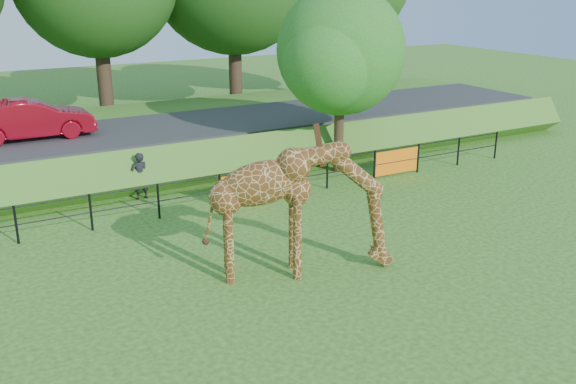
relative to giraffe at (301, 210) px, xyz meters
name	(u,v)px	position (x,y,z in m)	size (l,w,h in m)	color
ground	(288,343)	(-1.84, -2.67, -1.66)	(90.00, 90.00, 0.00)	#265916
giraffe	(301,210)	(0.00, 0.00, 0.00)	(4.65, 0.85, 3.32)	#5B3212
perimeter_fence	(158,201)	(-1.84, 5.33, -1.11)	(28.07, 0.10, 1.10)	black
embankment	(98,144)	(-1.84, 12.83, -1.01)	(40.00, 9.00, 1.30)	#265916
road	(106,134)	(-1.84, 11.33, -0.30)	(40.00, 5.00, 0.12)	#313133
car_red	(31,119)	(-4.37, 11.69, 0.47)	(1.51, 4.32, 1.42)	#A00B1B
visitor	(140,176)	(-1.78, 7.39, -0.88)	(0.57, 0.37, 1.57)	black
tree_east	(343,56)	(5.75, 6.97, 2.62)	(5.40, 4.71, 6.76)	#312016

